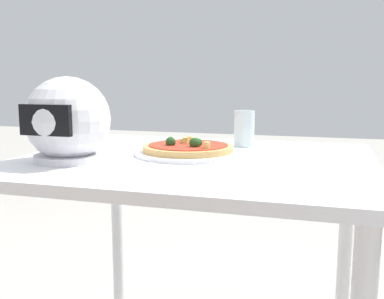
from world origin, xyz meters
name	(u,v)px	position (x,y,z in m)	size (l,w,h in m)	color
dining_table	(196,189)	(0.00, 0.00, 0.68)	(1.03, 0.88, 0.77)	white
pizza_plate	(188,153)	(0.03, -0.03, 0.78)	(0.32, 0.32, 0.01)	white
pizza	(188,147)	(0.03, -0.03, 0.80)	(0.28, 0.28, 0.05)	tan
motorcycle_helmet	(68,121)	(0.32, 0.17, 0.89)	(0.24, 0.24, 0.24)	silver
drinking_glass	(244,129)	(-0.10, -0.26, 0.84)	(0.07, 0.07, 0.12)	silver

